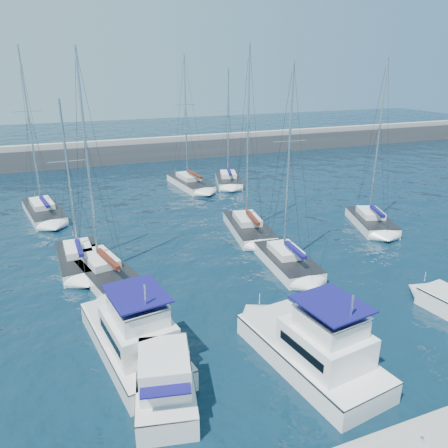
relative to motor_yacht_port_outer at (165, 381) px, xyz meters
name	(u,v)px	position (x,y,z in m)	size (l,w,h in m)	color
ground	(285,317)	(8.73, 4.05, -0.94)	(220.00, 220.00, 0.00)	black
breakwater	(131,154)	(8.73, 56.05, 0.11)	(160.00, 6.00, 4.45)	#424244
dock	(420,448)	(8.73, -6.95, -0.64)	(40.00, 2.20, 0.60)	gray
dock_cleat_centre	(422,440)	(8.73, -6.95, -0.22)	(0.16, 0.16, 0.25)	silver
motor_yacht_port_outer	(165,381)	(0.00, 0.00, 0.00)	(3.92, 6.65, 3.20)	silver
motor_yacht_port_inner	(135,338)	(-0.69, 3.63, 0.19)	(4.77, 9.44, 4.69)	silver
motor_yacht_stbd_inner	(315,350)	(7.69, -0.83, 0.19)	(4.82, 9.05, 4.69)	white
sailboat_mid_a	(79,259)	(-2.58, 16.68, -0.43)	(3.30, 7.15, 12.98)	white
sailboat_mid_b	(103,270)	(-1.14, 14.06, -0.40)	(4.94, 8.93, 16.40)	silver
sailboat_mid_c	(287,261)	(12.40, 10.35, -0.39)	(3.51, 7.22, 15.52)	white
sailboat_mid_d	(248,227)	(12.71, 18.24, -0.39)	(4.44, 8.49, 17.03)	silver
sailboat_mid_e	(371,221)	(24.58, 15.40, -0.39)	(5.26, 7.65, 16.06)	white
sailboat_back_a	(44,211)	(-5.08, 30.54, -0.40)	(4.48, 9.22, 17.04)	white
sailboat_back_b	(190,183)	(12.66, 36.12, -0.41)	(4.04, 9.15, 16.47)	silver
sailboat_back_c	(228,180)	(17.74, 35.45, -0.41)	(4.97, 7.61, 14.86)	white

